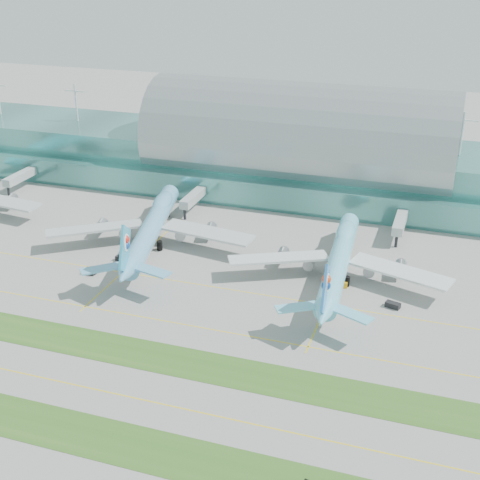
% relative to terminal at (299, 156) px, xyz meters
% --- Properties ---
extents(ground, '(700.00, 700.00, 0.00)m').
position_rel_terminal_xyz_m(ground, '(-0.01, -128.79, -14.23)').
color(ground, gray).
rests_on(ground, ground).
extents(terminal, '(340.00, 69.10, 36.00)m').
position_rel_terminal_xyz_m(terminal, '(0.00, 0.00, 0.00)').
color(terminal, '#3D7A75').
rests_on(terminal, ground).
extents(grass_strip_near, '(420.00, 12.00, 0.08)m').
position_rel_terminal_xyz_m(grass_strip_near, '(-0.01, -156.79, -14.19)').
color(grass_strip_near, '#2D591E').
rests_on(grass_strip_near, ground).
extents(grass_strip_far, '(420.00, 12.00, 0.08)m').
position_rel_terminal_xyz_m(grass_strip_far, '(-0.01, -126.79, -14.19)').
color(grass_strip_far, '#2D591E').
rests_on(grass_strip_far, ground).
extents(taxiline_b, '(420.00, 0.35, 0.01)m').
position_rel_terminal_xyz_m(taxiline_b, '(-0.01, -142.79, -14.22)').
color(taxiline_b, yellow).
rests_on(taxiline_b, ground).
extents(taxiline_c, '(420.00, 0.35, 0.01)m').
position_rel_terminal_xyz_m(taxiline_c, '(-0.01, -110.79, -14.22)').
color(taxiline_c, yellow).
rests_on(taxiline_c, ground).
extents(taxiline_d, '(420.00, 0.35, 0.01)m').
position_rel_terminal_xyz_m(taxiline_d, '(-0.01, -88.79, -14.22)').
color(taxiline_d, yellow).
rests_on(taxiline_d, ground).
extents(airliner_b, '(67.33, 77.64, 21.61)m').
position_rel_terminal_xyz_m(airliner_b, '(-32.72, -66.90, -7.56)').
color(airliner_b, '#60AAD4').
rests_on(airliner_b, ground).
extents(airliner_c, '(65.76, 74.83, 20.59)m').
position_rel_terminal_xyz_m(airliner_c, '(30.20, -71.84, -7.88)').
color(airliner_c, '#6BCEEC').
rests_on(airliner_c, ground).
extents(gse_c, '(3.60, 2.26, 1.81)m').
position_rel_terminal_xyz_m(gse_c, '(-41.27, -92.99, -13.32)').
color(gse_c, black).
rests_on(gse_c, ground).
extents(gse_d, '(4.04, 2.06, 1.51)m').
position_rel_terminal_xyz_m(gse_d, '(-36.60, -81.71, -13.47)').
color(gse_d, black).
rests_on(gse_d, ground).
extents(gse_e, '(3.70, 2.50, 1.73)m').
position_rel_terminal_xyz_m(gse_e, '(32.15, -77.10, -13.36)').
color(gse_e, '#EAA60D').
rests_on(gse_e, ground).
extents(gse_f, '(4.43, 3.08, 1.51)m').
position_rel_terminal_xyz_m(gse_f, '(47.78, -84.35, -13.47)').
color(gse_f, black).
rests_on(gse_f, ground).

